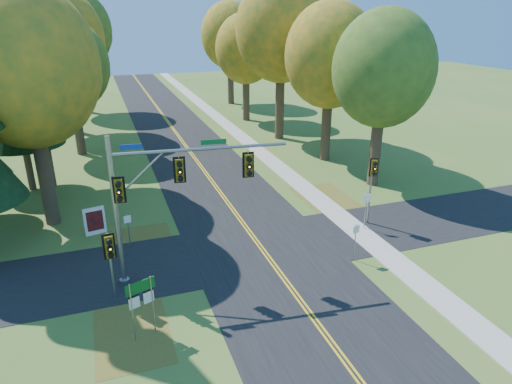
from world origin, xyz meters
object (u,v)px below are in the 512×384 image
object	(u,v)px
traffic_mast	(160,190)
info_kiosk	(95,221)
east_signal_pole	(373,175)
route_sign_cluster	(141,297)

from	to	relation	value
traffic_mast	info_kiosk	world-z (taller)	traffic_mast
traffic_mast	info_kiosk	bearing A→B (deg)	122.59
traffic_mast	info_kiosk	distance (m)	8.18
east_signal_pole	info_kiosk	world-z (taller)	east_signal_pole
east_signal_pole	info_kiosk	bearing A→B (deg)	-177.01
traffic_mast	route_sign_cluster	bearing A→B (deg)	-105.04
east_signal_pole	info_kiosk	xyz separation A→B (m)	(-16.02, 4.16, -2.42)
info_kiosk	route_sign_cluster	bearing A→B (deg)	-92.15
east_signal_pole	route_sign_cluster	xyz separation A→B (m)	(-14.32, -6.12, -1.39)
traffic_mast	east_signal_pole	bearing A→B (deg)	16.11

